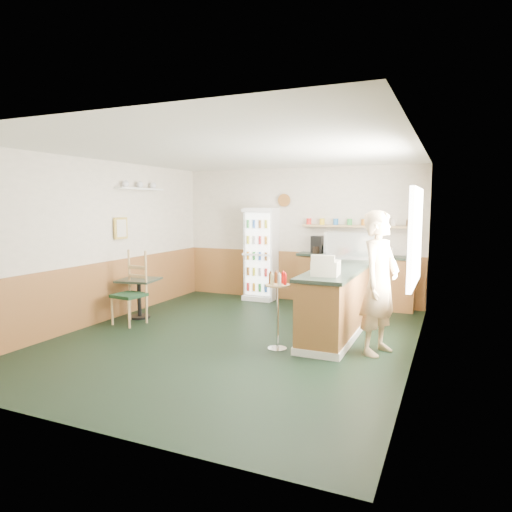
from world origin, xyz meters
The scene contains 13 objects.
ground centered at (0.00, 0.00, 0.00)m, with size 6.00×6.00×0.00m, color black.
room_envelope centered at (-0.23, 0.73, 1.52)m, with size 5.04×6.02×2.72m.
service_counter centered at (1.35, 1.07, 0.46)m, with size 0.68×3.01×1.01m.
back_counter centered at (1.19, 2.80, 0.55)m, with size 2.24×0.42×1.69m.
drinks_fridge centered at (-0.73, 2.74, 0.95)m, with size 0.63×0.53×1.90m.
display_case centered at (1.35, 1.73, 1.25)m, with size 0.86×0.45×0.49m.
cash_register centered at (1.35, 0.07, 1.11)m, with size 0.35×0.36×0.20m, color #EFE3C6.
shopkeeper centered at (2.05, 0.15, 0.94)m, with size 0.63×0.45×1.89m, color tan.
condiment_stand centered at (0.77, -0.24, 0.68)m, with size 0.34×0.34×1.05m.
newspaper_rack centered at (0.99, 0.97, 0.60)m, with size 0.10×0.48×0.75m.
cafe_table centered at (-2.05, 0.44, 0.48)m, with size 0.72×0.72×0.68m.
cafe_chair centered at (-1.94, 0.13, 0.63)m, with size 0.50×0.50×1.21m.
dog_doorstop centered at (0.90, 0.75, 0.12)m, with size 0.20×0.26×0.24m.
Camera 1 is at (2.91, -5.88, 1.95)m, focal length 32.00 mm.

